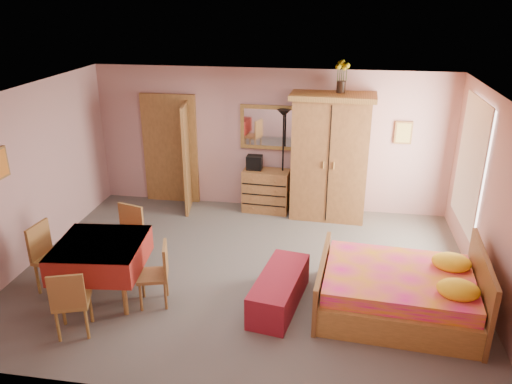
% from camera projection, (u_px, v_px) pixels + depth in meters
% --- Properties ---
extents(floor, '(6.50, 6.50, 0.00)m').
position_uv_depth(floor, '(246.00, 271.00, 7.34)').
color(floor, '#635E57').
rests_on(floor, ground).
extents(ceiling, '(6.50, 6.50, 0.00)m').
position_uv_depth(ceiling, '(245.00, 95.00, 6.37)').
color(ceiling, brown).
rests_on(ceiling, wall_back).
extents(wall_back, '(6.50, 0.10, 2.60)m').
position_uv_depth(wall_back, '(270.00, 140.00, 9.15)').
color(wall_back, tan).
rests_on(wall_back, floor).
extents(wall_front, '(6.50, 0.10, 2.60)m').
position_uv_depth(wall_front, '(196.00, 288.00, 4.57)').
color(wall_front, tan).
rests_on(wall_front, floor).
extents(wall_left, '(0.10, 5.00, 2.60)m').
position_uv_depth(wall_left, '(28.00, 177.00, 7.34)').
color(wall_left, tan).
rests_on(wall_left, floor).
extents(wall_right, '(0.10, 5.00, 2.60)m').
position_uv_depth(wall_right, '(495.00, 204.00, 6.37)').
color(wall_right, tan).
rests_on(wall_right, floor).
extents(doorway, '(1.06, 0.12, 2.15)m').
position_uv_depth(doorway, '(171.00, 150.00, 9.50)').
color(doorway, '#9E6B35').
rests_on(doorway, floor).
extents(window, '(0.08, 1.40, 1.95)m').
position_uv_depth(window, '(472.00, 164.00, 7.42)').
color(window, white).
rests_on(window, wall_right).
extents(picture_back, '(0.30, 0.04, 0.40)m').
position_uv_depth(picture_back, '(403.00, 133.00, 8.68)').
color(picture_back, '#D8BF59').
rests_on(picture_back, wall_back).
extents(chest_of_drawers, '(0.87, 0.48, 0.80)m').
position_uv_depth(chest_of_drawers, '(266.00, 191.00, 9.25)').
color(chest_of_drawers, '#956132').
rests_on(chest_of_drawers, floor).
extents(wall_mirror, '(1.03, 0.08, 0.81)m').
position_uv_depth(wall_mirror, '(268.00, 127.00, 9.01)').
color(wall_mirror, white).
rests_on(wall_mirror, wall_back).
extents(stereo, '(0.29, 0.21, 0.26)m').
position_uv_depth(stereo, '(254.00, 163.00, 9.11)').
color(stereo, black).
rests_on(stereo, chest_of_drawers).
extents(floor_lamp, '(0.28, 0.28, 1.92)m').
position_uv_depth(floor_lamp, '(283.00, 162.00, 9.04)').
color(floor_lamp, black).
rests_on(floor_lamp, floor).
extents(wardrobe, '(1.47, 0.81, 2.25)m').
position_uv_depth(wardrobe, '(330.00, 158.00, 8.76)').
color(wardrobe, '#9C6534').
rests_on(wardrobe, floor).
extents(sunflower_vase, '(0.22, 0.22, 0.54)m').
position_uv_depth(sunflower_vase, '(342.00, 76.00, 8.30)').
color(sunflower_vase, gold).
rests_on(sunflower_vase, wardrobe).
extents(bed, '(2.11, 1.72, 0.93)m').
position_uv_depth(bed, '(398.00, 280.00, 6.26)').
color(bed, '#E9168A').
rests_on(bed, floor).
extents(bench, '(0.70, 1.39, 0.44)m').
position_uv_depth(bench, '(279.00, 290.00, 6.49)').
color(bench, maroon).
rests_on(bench, floor).
extents(dining_table, '(1.21, 1.21, 0.81)m').
position_uv_depth(dining_table, '(103.00, 269.00, 6.61)').
color(dining_table, maroon).
rests_on(dining_table, floor).
extents(chair_south, '(0.51, 0.51, 0.89)m').
position_uv_depth(chair_south, '(72.00, 300.00, 5.89)').
color(chair_south, olive).
rests_on(chair_south, floor).
extents(chair_north, '(0.52, 0.52, 0.93)m').
position_uv_depth(chair_north, '(125.00, 239.00, 7.30)').
color(chair_north, '#925E31').
rests_on(chair_north, floor).
extents(chair_west, '(0.48, 0.48, 0.96)m').
position_uv_depth(chair_west, '(54.00, 258.00, 6.75)').
color(chair_west, '#A97B39').
rests_on(chair_west, floor).
extents(chair_east, '(0.48, 0.48, 0.85)m').
position_uv_depth(chair_east, '(153.00, 275.00, 6.44)').
color(chair_east, olive).
rests_on(chair_east, floor).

